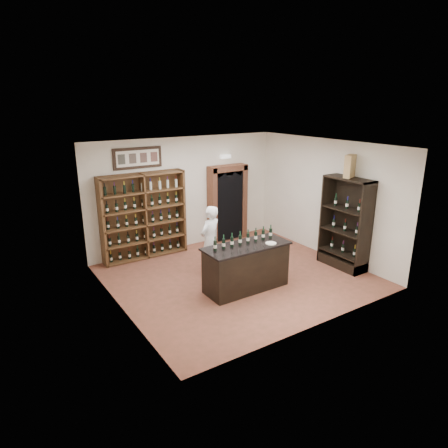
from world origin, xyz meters
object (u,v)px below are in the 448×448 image
at_px(side_cabinet, 345,237).
at_px(shopkeeper, 210,240).
at_px(counter_bottle_0, 215,246).
at_px(wine_crate, 350,166).
at_px(tasting_counter, 246,267).
at_px(wine_shelf, 143,216).

distance_m(side_cabinet, shopkeeper, 3.27).
xyz_separation_m(counter_bottle_0, wine_crate, (3.44, -0.34, 1.35)).
distance_m(side_cabinet, wine_crate, 1.71).
xyz_separation_m(shopkeeper, wine_crate, (2.94, -1.36, 1.64)).
relative_size(tasting_counter, side_cabinet, 0.85).
bearing_deg(shopkeeper, wine_crate, 135.89).
bearing_deg(wine_shelf, wine_crate, -39.82).
bearing_deg(counter_bottle_0, wine_crate, -5.71).
bearing_deg(wine_crate, counter_bottle_0, 153.47).
relative_size(counter_bottle_0, wine_crate, 0.58).
height_order(side_cabinet, shopkeeper, side_cabinet).
bearing_deg(counter_bottle_0, side_cabinet, -6.50).
height_order(side_cabinet, wine_crate, wine_crate).
bearing_deg(shopkeeper, counter_bottle_0, 44.73).
distance_m(wine_shelf, counter_bottle_0, 2.87).
distance_m(counter_bottle_0, side_cabinet, 3.49).
height_order(counter_bottle_0, wine_crate, wine_crate).
relative_size(counter_bottle_0, side_cabinet, 0.14).
bearing_deg(tasting_counter, wine_shelf, 110.56).
distance_m(counter_bottle_0, shopkeeper, 1.17).
bearing_deg(wine_shelf, tasting_counter, -69.44).
bearing_deg(wine_crate, wine_shelf, 119.37).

